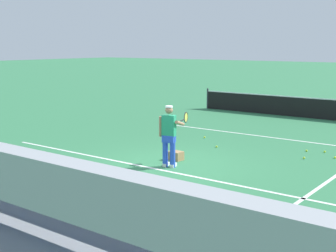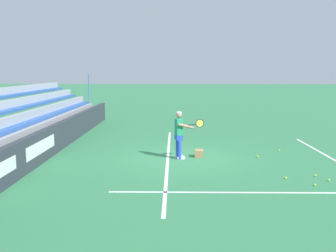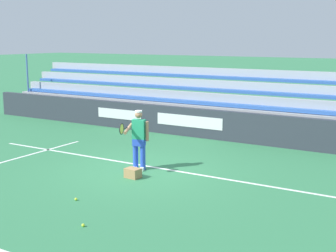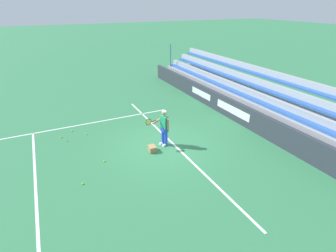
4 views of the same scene
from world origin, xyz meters
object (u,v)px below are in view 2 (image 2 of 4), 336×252
(ball_box_cardboard, at_px, (199,153))
(tennis_ball_far_left, at_px, (315,175))
(tennis_ball_near_player, at_px, (329,180))
(tennis_ball_toward_net, at_px, (258,157))
(tennis_ball_by_box, at_px, (315,185))
(tennis_ball_far_right, at_px, (279,150))
(tennis_player, at_px, (179,134))
(tennis_ball_midcourt, at_px, (286,178))

(ball_box_cardboard, bearing_deg, tennis_ball_far_left, 51.27)
(tennis_ball_near_player, bearing_deg, tennis_ball_toward_net, -155.69)
(ball_box_cardboard, bearing_deg, tennis_ball_near_player, 48.14)
(tennis_ball_toward_net, bearing_deg, ball_box_cardboard, -92.38)
(ball_box_cardboard, height_order, tennis_ball_toward_net, ball_box_cardboard)
(tennis_ball_by_box, xyz_separation_m, tennis_ball_far_right, (-4.79, 0.27, 0.00))
(tennis_ball_near_player, height_order, tennis_ball_toward_net, same)
(ball_box_cardboard, relative_size, tennis_ball_near_player, 6.06)
(tennis_player, height_order, tennis_ball_midcourt, tennis_player)
(tennis_player, height_order, ball_box_cardboard, tennis_player)
(tennis_ball_far_right, bearing_deg, tennis_ball_midcourt, -12.20)
(tennis_ball_far_left, distance_m, tennis_ball_near_player, 0.55)
(tennis_player, distance_m, tennis_ball_midcourt, 4.20)
(ball_box_cardboard, distance_m, tennis_ball_far_left, 4.31)
(tennis_ball_far_right, relative_size, tennis_ball_far_left, 1.00)
(tennis_player, bearing_deg, tennis_ball_midcourt, 49.36)
(ball_box_cardboard, distance_m, tennis_ball_toward_net, 2.17)
(tennis_ball_by_box, distance_m, tennis_ball_far_left, 1.07)
(tennis_ball_far_left, bearing_deg, ball_box_cardboard, -128.73)
(tennis_player, xyz_separation_m, tennis_ball_far_right, (-1.39, 4.00, -0.86))
(tennis_ball_near_player, bearing_deg, tennis_ball_by_box, -49.00)
(tennis_player, bearing_deg, ball_box_cardboard, 112.96)
(tennis_ball_midcourt, height_order, tennis_ball_toward_net, same)
(tennis_ball_midcourt, relative_size, tennis_ball_far_right, 1.00)
(tennis_player, relative_size, tennis_ball_far_right, 25.98)
(tennis_ball_midcourt, bearing_deg, tennis_ball_far_left, 106.60)
(tennis_ball_midcourt, bearing_deg, ball_box_cardboard, -141.45)
(tennis_ball_near_player, bearing_deg, tennis_ball_far_right, -175.81)
(ball_box_cardboard, bearing_deg, tennis_ball_far_right, 108.32)
(tennis_ball_far_right, bearing_deg, tennis_ball_by_box, -3.18)
(tennis_player, relative_size, tennis_ball_far_left, 25.98)
(ball_box_cardboard, height_order, tennis_ball_near_player, ball_box_cardboard)
(tennis_ball_midcourt, bearing_deg, tennis_ball_by_box, 40.53)
(tennis_ball_far_right, height_order, tennis_ball_far_left, same)
(tennis_ball_by_box, bearing_deg, tennis_ball_far_right, 176.82)
(tennis_ball_far_right, distance_m, tennis_ball_toward_net, 1.60)
(tennis_ball_far_left, bearing_deg, tennis_ball_midcourt, -73.40)
(tennis_player, relative_size, tennis_ball_near_player, 25.98)
(ball_box_cardboard, height_order, tennis_ball_far_right, ball_box_cardboard)
(tennis_player, distance_m, tennis_ball_near_player, 5.26)
(tennis_ball_far_left, relative_size, tennis_ball_toward_net, 1.00)
(ball_box_cardboard, xyz_separation_m, tennis_ball_far_left, (2.70, 3.36, -0.10))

